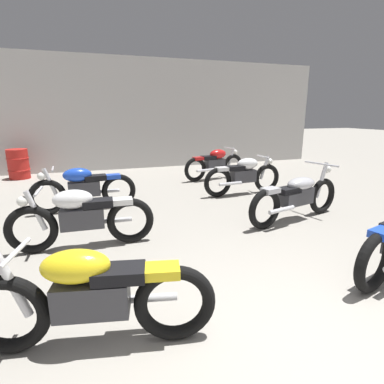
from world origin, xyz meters
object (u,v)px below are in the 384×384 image
Objects in this scene: motorcycle_right_row_1 at (297,196)px; motorcycle_left_row_2 at (84,188)px; motorcycle_left_row_0 at (91,295)px; motorcycle_left_row_1 at (82,217)px; oil_drum at (18,164)px; motorcycle_right_row_2 at (244,175)px; motorcycle_right_row_3 at (215,163)px.

motorcycle_left_row_2 is at bearing 153.13° from motorcycle_right_row_1.
motorcycle_left_row_0 is 0.99× the size of motorcycle_left_row_1.
oil_drum is at bearing 115.30° from motorcycle_left_row_2.
motorcycle_left_row_1 is 0.92× the size of motorcycle_right_row_1.
motorcycle_left_row_1 reaches higher than oil_drum.
motorcycle_right_row_2 is 1.78m from motorcycle_right_row_3.
motorcycle_left_row_1 is at bearing -151.69° from motorcycle_right_row_2.
oil_drum is at bearing 145.27° from motorcycle_right_row_2.
motorcycle_left_row_0 and motorcycle_right_row_3 have the same top height.
motorcycle_left_row_0 is 2.01m from motorcycle_left_row_1.
motorcycle_left_row_2 is (0.02, 1.77, 0.00)m from motorcycle_left_row_1.
motorcycle_right_row_2 is (3.51, 1.89, 0.00)m from motorcycle_left_row_1.
motorcycle_right_row_1 is at bearing -26.87° from motorcycle_left_row_2.
motorcycle_right_row_1 is 1.90m from motorcycle_right_row_2.
oil_drum is (-1.77, 5.55, -0.03)m from motorcycle_left_row_1.
oil_drum is (-5.30, 5.56, -0.03)m from motorcycle_right_row_1.
motorcycle_left_row_0 and motorcycle_right_row_2 have the same top height.
motorcycle_right_row_3 is (3.56, 3.67, 0.00)m from motorcycle_left_row_1.
motorcycle_right_row_1 is (3.51, -1.78, -0.01)m from motorcycle_left_row_2.
motorcycle_left_row_1 is at bearing -90.63° from motorcycle_left_row_2.
motorcycle_left_row_0 is at bearing -76.24° from oil_drum.
motorcycle_left_row_2 is 1.00× the size of motorcycle_right_row_2.
motorcycle_right_row_2 is (3.43, 3.90, 0.00)m from motorcycle_left_row_0.
motorcycle_left_row_0 is at bearing -121.42° from motorcycle_right_row_3.
motorcycle_right_row_3 reaches higher than oil_drum.
motorcycle_left_row_0 is 3.99m from motorcycle_right_row_1.
motorcycle_left_row_1 is 1.77m from motorcycle_left_row_2.
motorcycle_left_row_0 reaches higher than oil_drum.
motorcycle_left_row_1 is 1.00× the size of motorcycle_right_row_2.
oil_drum is at bearing 107.65° from motorcycle_left_row_1.
oil_drum is at bearing 133.63° from motorcycle_right_row_1.
motorcycle_right_row_1 reaches higher than motorcycle_left_row_1.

